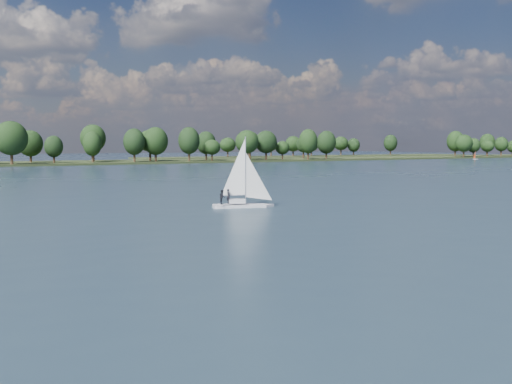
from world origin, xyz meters
The scene contains 6 objects.
ground centered at (0.00, 100.00, 0.00)m, with size 700.00×700.00×0.00m, color #233342.
far_shore centered at (0.00, 212.00, 0.00)m, with size 660.00×40.00×1.50m, color black.
far_shore_back centered at (160.00, 260.00, 0.00)m, with size 220.00×30.00×1.40m, color black.
sailboat centered at (-5.77, 44.16, 2.53)m, with size 7.13×3.93×9.05m.
dinghy_orange centered at (198.81, 178.36, 1.07)m, with size 2.88×1.24×4.54m.
treeline centered at (-15.80, 208.74, 8.10)m, with size 562.16×74.28×18.64m.
Camera 1 is at (-38.05, -17.10, 7.78)m, focal length 40.00 mm.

